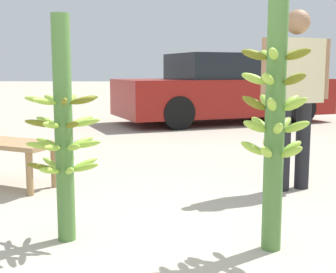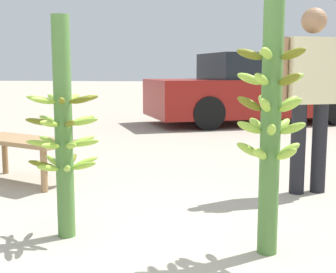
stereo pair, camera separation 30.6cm
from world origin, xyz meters
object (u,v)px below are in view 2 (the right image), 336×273
(banana_stalk_left, at_px, (64,130))
(parked_car, at_px, (259,90))
(banana_stalk_center, at_px, (271,111))
(vendor_person, at_px, (311,86))
(market_bench, at_px, (22,145))

(banana_stalk_left, bearing_deg, parked_car, 77.92)
(banana_stalk_left, height_order, banana_stalk_center, banana_stalk_center)
(banana_stalk_center, relative_size, vendor_person, 1.03)
(banana_stalk_left, relative_size, market_bench, 1.18)
(banana_stalk_left, xyz_separation_m, banana_stalk_center, (1.27, -0.09, 0.14))
(market_bench, bearing_deg, parked_car, 88.98)
(banana_stalk_left, relative_size, vendor_person, 0.89)
(banana_stalk_left, bearing_deg, vendor_person, 38.80)
(banana_stalk_center, distance_m, vendor_person, 1.51)
(banana_stalk_left, height_order, vendor_person, vendor_person)
(banana_stalk_center, relative_size, parked_car, 0.35)
(banana_stalk_left, distance_m, banana_stalk_center, 1.28)
(market_bench, height_order, parked_car, parked_car)
(banana_stalk_center, distance_m, parked_car, 6.90)
(banana_stalk_left, relative_size, banana_stalk_center, 0.86)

